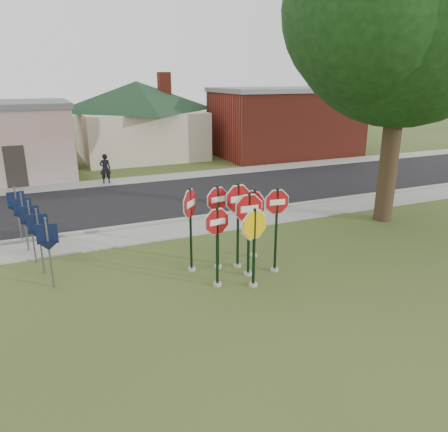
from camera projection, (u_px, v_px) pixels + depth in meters
name	position (u px, v px, depth m)	size (l,w,h in m)	color
ground	(258.00, 292.00, 11.68)	(120.00, 120.00, 0.00)	#3C501E
sidewalk_near	(190.00, 228.00, 16.47)	(60.00, 1.60, 0.06)	gray
road	(158.00, 199.00, 20.40)	(60.00, 7.00, 0.04)	black
sidewalk_far	(137.00, 180.00, 24.15)	(60.00, 1.60, 0.06)	gray
curb	(182.00, 220.00, 17.33)	(60.00, 0.20, 0.14)	gray
stop_sign_center	(249.00, 222.00, 12.18)	(1.16, 0.24, 2.59)	#9C9991
stop_sign_yellow	(254.00, 237.00, 11.57)	(1.12, 0.25, 2.34)	#9C9991
stop_sign_left	(217.00, 237.00, 11.60)	(1.00, 0.24, 2.36)	#9C9991
stop_sign_right	(276.00, 219.00, 12.45)	(1.00, 0.24, 2.63)	#9C9991
stop_sign_back_right	(238.00, 213.00, 12.70)	(1.14, 0.24, 2.71)	#9C9991
stop_sign_back_left	(218.00, 216.00, 12.66)	(0.98, 0.24, 2.64)	#9C9991
stop_sign_far_right	(254.00, 214.00, 13.56)	(0.43, 1.02, 2.33)	#9C9991
stop_sign_far_left	(190.00, 217.00, 12.47)	(0.81, 0.84, 2.65)	#9C9991
route_sign_row	(31.00, 225.00, 13.17)	(1.43, 4.63, 2.00)	#59595E
building_house	(137.00, 104.00, 30.53)	(11.60, 11.60, 6.20)	beige
building_brick	(286.00, 121.00, 31.67)	(10.20, 6.20, 4.75)	maroon
oak_tree	(407.00, 4.00, 15.19)	(12.09, 11.49, 12.15)	#2E2014
bg_tree_right	(337.00, 76.00, 41.06)	(5.60, 5.60, 8.40)	#2E2014
pedestrian	(105.00, 169.00, 23.09)	(0.57, 0.38, 1.58)	black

